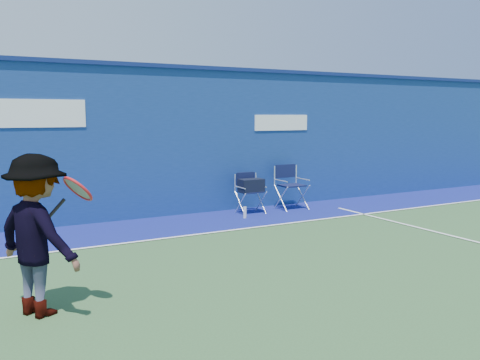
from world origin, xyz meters
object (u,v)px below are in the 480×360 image
tennis_player (38,235)px  water_bottle (245,213)px  directors_chair_left (250,196)px  directors_chair_right (291,195)px

tennis_player → water_bottle: bearing=37.6°
tennis_player → directors_chair_left: bearing=38.6°
directors_chair_right → water_bottle: directors_chair_right is taller
directors_chair_left → tennis_player: bearing=-141.4°
directors_chair_left → tennis_player: 5.96m
water_bottle → tennis_player: (-4.28, -3.29, 0.72)m
directors_chair_left → water_bottle: 0.60m
directors_chair_left → directors_chair_right: (1.05, 0.01, -0.06)m
directors_chair_right → directors_chair_left: bearing=-179.3°
directors_chair_left → water_bottle: (-0.36, -0.41, -0.25)m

